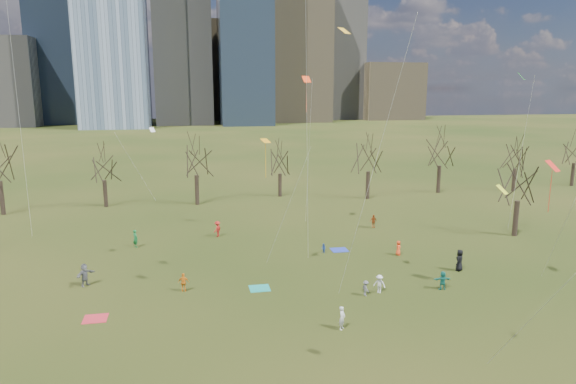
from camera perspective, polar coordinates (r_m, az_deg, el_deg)
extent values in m
plane|color=black|center=(34.10, 4.11, -15.64)|extent=(500.00, 500.00, 0.00)
cube|color=slate|center=(236.41, -11.79, 18.98)|extent=(24.00, 24.00, 95.00)
cube|color=#726347|center=(250.81, 1.03, 16.11)|extent=(28.00, 28.00, 72.00)
cube|color=#384C66|center=(255.12, -23.76, 14.31)|extent=(25.00, 25.00, 65.00)
cube|color=slate|center=(271.12, 5.66, 14.23)|extent=(22.00, 22.00, 58.00)
cube|color=#726347|center=(269.69, -8.71, 13.11)|extent=(30.00, 30.00, 48.00)
cube|color=#726347|center=(274.40, 11.00, 10.91)|extent=(30.00, 28.00, 28.00)
cylinder|color=black|center=(73.16, -29.20, -0.57)|extent=(0.55, 0.55, 4.28)
cylinder|color=black|center=(72.36, -19.64, -0.16)|extent=(0.52, 0.52, 3.60)
cylinder|color=black|center=(70.54, -10.08, 0.24)|extent=(0.54, 0.54, 4.05)
cylinder|color=black|center=(74.73, -0.90, 0.77)|extent=(0.51, 0.51, 3.38)
cylinder|color=black|center=(74.00, 8.85, 0.76)|extent=(0.54, 0.54, 3.96)
cylinder|color=black|center=(80.62, 16.40, 1.37)|extent=(0.54, 0.54, 4.14)
cylinder|color=black|center=(86.06, 23.80, 1.26)|extent=(0.52, 0.52, 3.51)
cylinder|color=black|center=(94.92, 29.06, 1.72)|extent=(0.53, 0.53, 3.74)
cylinder|color=black|center=(59.90, 23.98, -2.69)|extent=(0.53, 0.53, 3.83)
cube|color=teal|center=(41.26, -3.18, -10.63)|extent=(1.60, 1.50, 0.03)
cube|color=#2437A9|center=(50.69, 5.72, -6.42)|extent=(1.60, 1.50, 0.03)
cube|color=red|center=(38.55, -20.62, -13.03)|extent=(1.60, 1.50, 0.03)
imported|color=white|center=(34.69, 6.03, -13.74)|extent=(0.65, 0.68, 1.57)
imported|color=slate|center=(40.09, 8.63, -10.52)|extent=(0.59, 0.85, 1.20)
imported|color=orange|center=(41.18, -11.52, -9.81)|extent=(0.91, 0.48, 1.49)
imported|color=#1A7667|center=(42.52, 16.80, -9.38)|extent=(1.42, 0.56, 1.50)
imported|color=black|center=(47.07, 18.53, -7.20)|extent=(1.09, 1.07, 1.89)
imported|color=#2950B2|center=(49.53, 3.97, -6.27)|extent=(0.51, 0.56, 0.93)
imported|color=silver|center=(40.76, 10.12, -10.01)|extent=(1.07, 0.99, 1.45)
imported|color=#B24A19|center=(59.02, 9.47, -3.21)|extent=(0.91, 0.49, 1.48)
imported|color=slate|center=(44.46, -21.66, -8.55)|extent=(1.54, 1.65, 1.85)
imported|color=#FF481C|center=(49.87, 12.17, -6.10)|extent=(0.72, 0.82, 1.41)
imported|color=#186F34|center=(53.28, -16.60, -4.97)|extent=(0.71, 0.78, 1.79)
imported|color=#B21E19|center=(55.19, -7.85, -4.08)|extent=(1.15, 1.26, 1.69)
plane|color=orange|center=(40.55, -2.52, 5.72)|extent=(1.07, 1.04, 0.29)
cylinder|color=silver|center=(39.27, -0.11, -1.91)|extent=(2.54, 4.81, 10.08)
cylinder|color=orange|center=(40.74, -2.50, 3.48)|extent=(0.04, 0.04, 2.70)
plane|color=yellow|center=(34.34, 6.26, 17.40)|extent=(1.06, 1.01, 0.44)
cylinder|color=silver|center=(30.86, 9.20, 1.50)|extent=(1.13, 8.30, 17.72)
plane|color=red|center=(42.45, 27.34, 2.60)|extent=(1.45, 1.32, 0.77)
cylinder|color=silver|center=(39.64, 27.90, -4.31)|extent=(3.38, 6.80, 8.53)
cylinder|color=red|center=(42.74, 27.11, 0.05)|extent=(0.04, 0.04, 3.15)
cylinder|color=silver|center=(37.41, 2.03, 15.26)|extent=(2.54, 8.21, 33.21)
plane|color=green|center=(55.40, 24.48, 11.64)|extent=(1.22, 1.26, 0.76)
cylinder|color=silver|center=(53.14, 24.39, 3.42)|extent=(2.20, 4.97, 15.28)
cylinder|color=silver|center=(52.38, -27.94, 9.74)|extent=(0.74, 3.04, 27.50)
plane|color=#FD4215|center=(53.88, 2.07, 12.42)|extent=(1.19, 0.98, 0.67)
cylinder|color=silver|center=(51.96, 2.32, 4.14)|extent=(0.56, 4.68, 15.04)
cylinder|color=#FD4215|center=(53.88, 2.06, 10.46)|extent=(0.04, 0.04, 3.00)
plane|color=yellow|center=(27.07, 22.70, 0.27)|extent=(0.80, 0.77, 0.41)
cylinder|color=silver|center=(24.47, 25.50, -12.49)|extent=(2.05, 8.60, 9.29)
plane|color=white|center=(66.42, -14.86, 6.71)|extent=(1.05, 0.95, 0.55)
cylinder|color=silver|center=(65.49, -16.53, 2.56)|extent=(4.13, 3.25, 9.08)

